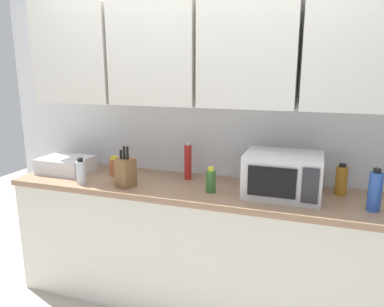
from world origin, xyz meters
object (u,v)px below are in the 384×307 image
(bottle_spice_jar, at_px, (115,166))
(bottle_green_oil, at_px, (211,181))
(microwave, at_px, (283,175))
(knife_block, at_px, (126,172))
(dish_rack, at_px, (66,165))
(bottle_red_sauce, at_px, (188,162))
(bottle_clear_tall, at_px, (81,172))
(bottle_blue_cleaner, at_px, (375,191))
(bottle_amber_vinegar, at_px, (341,180))

(bottle_spice_jar, xyz_separation_m, bottle_green_oil, (0.81, -0.13, 0.01))
(microwave, bearing_deg, bottle_spice_jar, 177.80)
(knife_block, bearing_deg, bottle_green_oil, 7.78)
(microwave, bearing_deg, dish_rack, 179.74)
(microwave, relative_size, bottle_red_sauce, 1.71)
(knife_block, bearing_deg, bottle_clear_tall, -171.57)
(knife_block, distance_m, bottle_green_oil, 0.60)
(bottle_blue_cleaner, height_order, bottle_clear_tall, bottle_blue_cleaner)
(bottle_red_sauce, height_order, bottle_clear_tall, bottle_red_sauce)
(bottle_green_oil, relative_size, bottle_blue_cleaner, 0.68)
(bottle_spice_jar, xyz_separation_m, bottle_amber_vinegar, (1.62, 0.10, 0.03))
(microwave, xyz_separation_m, dish_rack, (-1.68, 0.01, -0.08))
(microwave, distance_m, bottle_spice_jar, 1.27)
(dish_rack, xyz_separation_m, bottle_clear_tall, (0.30, -0.22, 0.03))
(bottle_amber_vinegar, relative_size, bottle_clear_tall, 1.09)
(bottle_red_sauce, bearing_deg, bottle_green_oil, -43.52)
(bottle_spice_jar, distance_m, bottle_clear_tall, 0.29)
(microwave, distance_m, bottle_green_oil, 0.47)
(bottle_amber_vinegar, height_order, bottle_green_oil, bottle_amber_vinegar)
(bottle_spice_jar, bearing_deg, microwave, -2.20)
(bottle_red_sauce, height_order, bottle_amber_vinegar, bottle_red_sauce)
(dish_rack, bearing_deg, microwave, -0.26)
(bottle_green_oil, height_order, bottle_clear_tall, bottle_clear_tall)
(bottle_blue_cleaner, bearing_deg, bottle_green_oil, 179.61)
(bottle_red_sauce, height_order, bottle_blue_cleaner, bottle_red_sauce)
(bottle_red_sauce, xyz_separation_m, bottle_green_oil, (0.24, -0.23, -0.05))
(bottle_spice_jar, relative_size, bottle_red_sauce, 0.55)
(bottle_green_oil, bearing_deg, bottle_amber_vinegar, 15.77)
(dish_rack, height_order, bottle_green_oil, bottle_green_oil)
(bottle_spice_jar, height_order, bottle_green_oil, bottle_green_oil)
(bottle_green_oil, xyz_separation_m, bottle_clear_tall, (-0.92, -0.13, 0.01))
(dish_rack, distance_m, bottle_clear_tall, 0.37)
(bottle_green_oil, bearing_deg, knife_block, -172.22)
(bottle_green_oil, bearing_deg, dish_rack, 175.69)
(dish_rack, distance_m, bottle_green_oil, 1.23)
(bottle_green_oil, distance_m, bottle_clear_tall, 0.93)
(knife_block, height_order, bottle_blue_cleaner, knife_block)
(bottle_green_oil, bearing_deg, bottle_spice_jar, 170.65)
(bottle_blue_cleaner, bearing_deg, dish_rack, 177.43)
(dish_rack, bearing_deg, bottle_red_sauce, 8.12)
(dish_rack, distance_m, bottle_red_sauce, 0.99)
(dish_rack, distance_m, bottle_spice_jar, 0.42)
(knife_block, relative_size, bottle_blue_cleaner, 1.15)
(bottle_clear_tall, bearing_deg, microwave, 8.84)
(dish_rack, relative_size, bottle_amber_vinegar, 1.83)
(bottle_clear_tall, bearing_deg, bottle_amber_vinegar, 11.70)
(bottle_red_sauce, bearing_deg, bottle_spice_jar, -170.03)
(microwave, bearing_deg, bottle_amber_vinegar, 22.03)
(knife_block, xyz_separation_m, bottle_clear_tall, (-0.33, -0.05, -0.02))
(dish_rack, xyz_separation_m, knife_block, (0.63, -0.17, 0.04))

